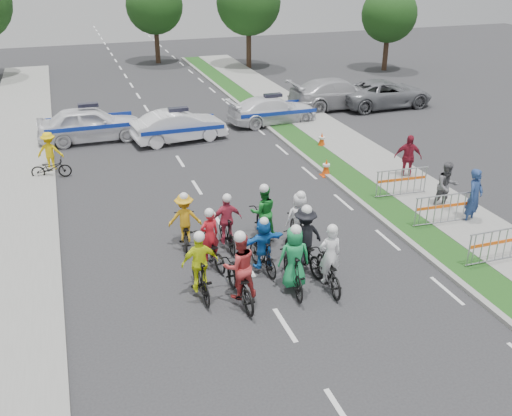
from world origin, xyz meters
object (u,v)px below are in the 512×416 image
object	(u,v)px
tree_2	(389,15)
civilian_sedan	(338,93)
spectator_2	(408,157)
barrier_0	(497,247)
rider_4	(304,244)
civilian_suv	(385,94)
barrier_1	(442,211)
police_car_2	(273,110)
spectator_1	(447,186)
rider_5	(263,248)
barrier_2	(401,183)
rider_9	(227,227)
rider_0	(329,266)
rider_1	(294,265)
rider_8	(263,220)
rider_7	(299,226)
rider_6	(210,246)
parked_bike	(51,168)
tree_4	(154,5)
police_car_1	(179,126)
tree_1	(249,3)
rider_2	(240,276)
spectator_0	(474,197)
cone_0	(326,168)
rider_3	(200,271)
cone_1	(322,140)
marshal_hiviz	(50,151)
rider_10	(185,225)

from	to	relation	value
tree_2	civilian_sedan	bearing A→B (deg)	-133.41
spectator_2	barrier_0	size ratio (longest dim) A/B	0.89
rider_4	civilian_suv	bearing A→B (deg)	-137.31
barrier_1	rider_4	bearing A→B (deg)	-169.43
police_car_2	spectator_1	distance (m)	11.85
rider_5	barrier_2	world-z (taller)	rider_5
rider_9	barrier_2	bearing A→B (deg)	-167.34
rider_0	civilian_sedan	world-z (taller)	rider_0
rider_1	rider_8	size ratio (longest dim) A/B	1.00
rider_5	rider_7	bearing A→B (deg)	-155.54
rider_6	parked_bike	size ratio (longest dim) A/B	1.22
rider_7	rider_8	distance (m)	1.15
tree_2	tree_4	xyz separation A→B (m)	(-15.00, 8.00, 0.35)
police_car_1	civilian_suv	size ratio (longest dim) A/B	0.81
rider_4	tree_1	size ratio (longest dim) A/B	0.30
rider_2	rider_9	xyz separation A→B (m)	(0.50, 2.84, -0.06)
rider_4	rider_6	distance (m)	2.65
rider_8	barrier_1	size ratio (longest dim) A/B	0.98
spectator_0	tree_2	xyz separation A→B (m)	(10.21, 22.82, 2.90)
rider_1	barrier_2	xyz separation A→B (m)	(5.94, 4.33, -0.20)
rider_8	cone_0	distance (m)	6.01
rider_2	barrier_2	distance (m)	8.61
civilian_sedan	police_car_2	bearing A→B (deg)	109.45
police_car_1	tree_1	bearing A→B (deg)	-35.59
tree_4	rider_6	bearing A→B (deg)	-97.37
rider_3	spectator_2	bearing A→B (deg)	-151.21
rider_4	spectator_1	distance (m)	6.49
barrier_0	cone_1	xyz separation A→B (m)	(-0.30, 11.00, -0.22)
barrier_1	tree_4	world-z (taller)	tree_4
marshal_hiviz	civilian_sedan	bearing A→B (deg)	-145.99
rider_3	rider_8	xyz separation A→B (m)	(2.52, 2.29, -0.02)
rider_3	civilian_sedan	distance (m)	19.63
rider_4	marshal_hiviz	size ratio (longest dim) A/B	1.30
rider_0	rider_8	world-z (taller)	rider_8
police_car_1	civilian_sedan	xyz separation A→B (m)	(9.55, 2.97, 0.10)
rider_2	police_car_2	bearing A→B (deg)	-114.85
rider_4	civilian_sedan	bearing A→B (deg)	-129.34
spectator_1	marshal_hiviz	size ratio (longest dim) A/B	1.08
spectator_1	rider_3	bearing A→B (deg)	-159.28
rider_10	tree_4	world-z (taller)	tree_4
rider_8	spectator_1	xyz separation A→B (m)	(6.68, 0.17, 0.14)
rider_9	barrier_1	world-z (taller)	rider_9
rider_3	cone_0	size ratio (longest dim) A/B	2.72
rider_5	police_car_1	distance (m)	12.16
marshal_hiviz	tree_2	distance (m)	26.81
spectator_1	parked_bike	size ratio (longest dim) A/B	1.12
spectator_2	marshal_hiviz	distance (m)	14.12
tree_4	spectator_2	bearing A→B (deg)	-79.67
spectator_1	tree_1	size ratio (longest dim) A/B	0.25
rider_1	rider_3	distance (m)	2.42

